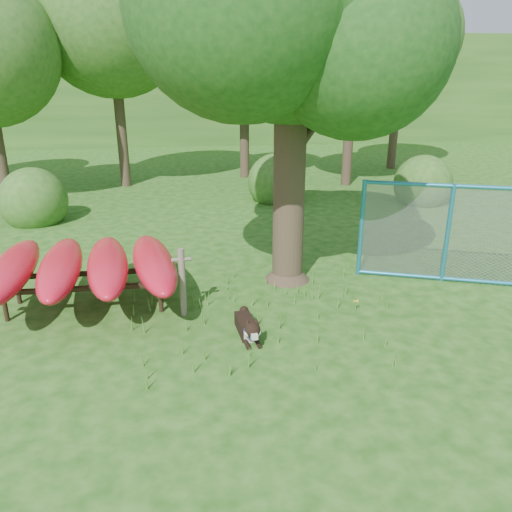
{
  "coord_description": "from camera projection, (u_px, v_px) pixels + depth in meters",
  "views": [
    {
      "loc": [
        -0.94,
        -6.52,
        3.86
      ],
      "look_at": [
        0.2,
        1.2,
        1.0
      ],
      "focal_mm": 35.0,
      "sensor_mm": 36.0,
      "label": 1
    }
  ],
  "objects": [
    {
      "name": "kayak_rack",
      "position": [
        84.0,
        266.0,
        8.49
      ],
      "size": [
        3.33,
        2.99,
        1.01
      ],
      "rotation": [
        0.0,
        0.0,
        -0.01
      ],
      "color": "black",
      "rests_on": "ground"
    },
    {
      "name": "wooden_post",
      "position": [
        182.0,
        281.0,
        8.28
      ],
      "size": [
        0.32,
        0.12,
        1.19
      ],
      "rotation": [
        0.0,
        0.0,
        0.08
      ],
      "color": "#625949",
      "rests_on": "ground"
    },
    {
      "name": "bg_tree_d",
      "position": [
        355.0,
        34.0,
        16.66
      ],
      "size": [
        4.8,
        4.8,
        7.5
      ],
      "color": "#35281D",
      "rests_on": "ground"
    },
    {
      "name": "shrub_mid",
      "position": [
        276.0,
        200.0,
        16.15
      ],
      "size": [
        1.8,
        1.8,
        1.8
      ],
      "primitive_type": "sphere",
      "color": "#2B581C",
      "rests_on": "ground"
    },
    {
      "name": "bg_tree_c",
      "position": [
        244.0,
        66.0,
        18.37
      ],
      "size": [
        4.0,
        4.0,
        6.12
      ],
      "color": "#35281D",
      "rests_on": "ground"
    },
    {
      "name": "oak_tree",
      "position": [
        290.0,
        1.0,
        8.24
      ],
      "size": [
        5.41,
        5.32,
        7.48
      ],
      "rotation": [
        0.0,
        0.0,
        0.41
      ],
      "color": "#35281D",
      "rests_on": "ground"
    },
    {
      "name": "husky_dog",
      "position": [
        248.0,
        328.0,
        7.71
      ],
      "size": [
        0.32,
        1.07,
        0.47
      ],
      "rotation": [
        0.0,
        0.0,
        0.09
      ],
      "color": "black",
      "rests_on": "ground"
    },
    {
      "name": "shrub_left",
      "position": [
        37.0,
        222.0,
        13.79
      ],
      "size": [
        1.8,
        1.8,
        1.8
      ],
      "primitive_type": "sphere",
      "color": "#2B581C",
      "rests_on": "ground"
    },
    {
      "name": "bg_tree_b",
      "position": [
        111.0,
        16.0,
        16.31
      ],
      "size": [
        5.2,
        5.2,
        8.22
      ],
      "color": "#35281D",
      "rests_on": "ground"
    },
    {
      "name": "fence_section",
      "position": [
        448.0,
        234.0,
        9.54
      ],
      "size": [
        3.14,
        1.28,
        3.25
      ],
      "rotation": [
        0.0,
        0.0,
        -0.37
      ],
      "color": "teal",
      "rests_on": "ground"
    },
    {
      "name": "bg_tree_e",
      "position": [
        403.0,
        37.0,
        19.81
      ],
      "size": [
        4.6,
        4.6,
        7.55
      ],
      "color": "#35281D",
      "rests_on": "ground"
    },
    {
      "name": "ground",
      "position": [
        255.0,
        346.0,
        7.51
      ],
      "size": [
        80.0,
        80.0,
        0.0
      ],
      "primitive_type": "plane",
      "color": "#1A470E",
      "rests_on": "ground"
    },
    {
      "name": "wooded_hillside",
      "position": [
        193.0,
        87.0,
        32.48
      ],
      "size": [
        80.0,
        12.0,
        6.0
      ],
      "primitive_type": "cube",
      "color": "#2B581C",
      "rests_on": "ground"
    },
    {
      "name": "wildflower_clump",
      "position": [
        356.0,
        302.0,
        8.58
      ],
      "size": [
        0.09,
        0.09,
        0.2
      ],
      "rotation": [
        0.0,
        0.0,
        -0.08
      ],
      "color": "#477D29",
      "rests_on": "ground"
    },
    {
      "name": "shrub_right",
      "position": [
        421.0,
        203.0,
        15.84
      ],
      "size": [
        1.8,
        1.8,
        1.8
      ],
      "primitive_type": "sphere",
      "color": "#2B581C",
      "rests_on": "ground"
    }
  ]
}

